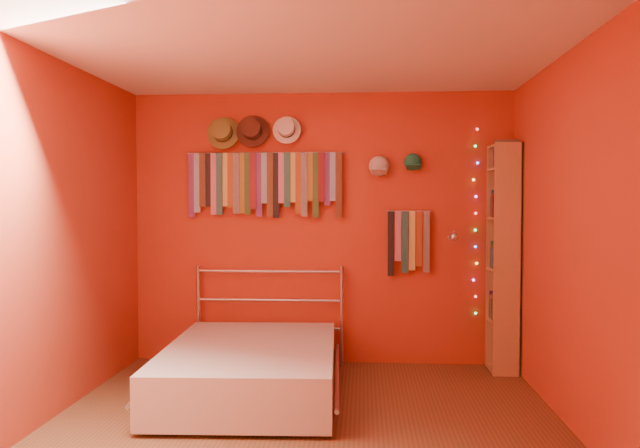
% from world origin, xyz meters
% --- Properties ---
extents(ground, '(3.50, 3.50, 0.00)m').
position_xyz_m(ground, '(0.00, 0.00, 0.00)').
color(ground, brown).
rests_on(ground, ground).
extents(back_wall, '(3.50, 0.02, 2.50)m').
position_xyz_m(back_wall, '(0.00, 1.75, 1.25)').
color(back_wall, '#AF411C').
rests_on(back_wall, ground).
extents(right_wall, '(0.02, 3.50, 2.50)m').
position_xyz_m(right_wall, '(1.75, 0.00, 1.25)').
color(right_wall, '#AF411C').
rests_on(right_wall, ground).
extents(left_wall, '(0.02, 3.50, 2.50)m').
position_xyz_m(left_wall, '(-1.75, 0.00, 1.25)').
color(left_wall, '#AF411C').
rests_on(left_wall, ground).
extents(ceiling, '(3.50, 3.50, 0.02)m').
position_xyz_m(ceiling, '(0.00, 0.00, 2.50)').
color(ceiling, white).
rests_on(ceiling, back_wall).
extents(tie_rack, '(1.45, 0.03, 0.60)m').
position_xyz_m(tie_rack, '(-0.53, 1.68, 1.69)').
color(tie_rack, '#B4B4B9').
rests_on(tie_rack, back_wall).
extents(small_tie_rack, '(0.40, 0.03, 0.60)m').
position_xyz_m(small_tie_rack, '(0.80, 1.68, 1.15)').
color(small_tie_rack, '#B4B4B9').
rests_on(small_tie_rack, back_wall).
extents(fedora_olive, '(0.31, 0.17, 0.30)m').
position_xyz_m(fedora_olive, '(-0.90, 1.65, 2.14)').
color(fedora_olive, olive).
rests_on(fedora_olive, back_wall).
extents(fedora_brown, '(0.30, 0.17, 0.30)m').
position_xyz_m(fedora_brown, '(-0.63, 1.65, 2.15)').
color(fedora_brown, '#472419').
rests_on(fedora_brown, back_wall).
extents(fedora_white, '(0.26, 0.14, 0.26)m').
position_xyz_m(fedora_white, '(-0.31, 1.66, 2.16)').
color(fedora_white, white).
rests_on(fedora_white, back_wall).
extents(cap_white, '(0.18, 0.23, 0.18)m').
position_xyz_m(cap_white, '(0.53, 1.70, 1.82)').
color(cap_white, beige).
rests_on(cap_white, back_wall).
extents(cap_green, '(0.17, 0.21, 0.17)m').
position_xyz_m(cap_green, '(0.84, 1.70, 1.86)').
color(cap_green, '#1C7E57').
rests_on(cap_green, back_wall).
extents(fairy_lights, '(0.06, 0.02, 1.69)m').
position_xyz_m(fairy_lights, '(1.41, 1.71, 1.32)').
color(fairy_lights, '#FF3333').
rests_on(fairy_lights, back_wall).
extents(reading_lamp, '(0.08, 0.32, 0.10)m').
position_xyz_m(reading_lamp, '(1.18, 1.50, 1.19)').
color(reading_lamp, '#B4B4B9').
rests_on(reading_lamp, back_wall).
extents(bookshelf, '(0.25, 0.34, 2.00)m').
position_xyz_m(bookshelf, '(1.66, 1.53, 1.02)').
color(bookshelf, '#AF7C4F').
rests_on(bookshelf, ground).
extents(bed, '(1.44, 1.90, 0.90)m').
position_xyz_m(bed, '(-0.47, 0.70, 0.21)').
color(bed, '#B4B4B9').
rests_on(bed, ground).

